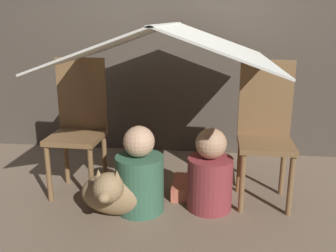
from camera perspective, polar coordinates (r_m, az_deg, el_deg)
The scene contains 9 objects.
ground_plane at distance 2.55m, azimuth -0.68°, elevation -13.29°, with size 8.80×8.80×0.00m, color #7A6651.
wall_back at distance 3.49m, azimuth 2.07°, elevation 16.06°, with size 7.00×0.05×2.50m.
chair_left at distance 2.80m, azimuth -13.42°, elevation 0.55°, with size 0.37×0.37×0.98m.
chair_right at distance 2.66m, azimuth 14.60°, elevation -0.36°, with size 0.37×0.37×0.98m.
sheet_canopy at distance 2.47m, azimuth 0.00°, elevation 12.60°, with size 1.33×1.45×0.25m.
person_front at distance 2.51m, azimuth -4.33°, elevation -7.62°, with size 0.32×0.32×0.59m.
person_second at distance 2.54m, azimuth 6.43°, elevation -7.49°, with size 0.30×0.30×0.57m.
dog at distance 2.48m, azimuth -8.10°, elevation -9.97°, with size 0.47×0.43×0.39m.
floor_cushion at distance 2.80m, azimuth 4.90°, elevation -9.39°, with size 0.40×0.32×0.10m.
Camera 1 is at (0.29, -2.20, 1.25)m, focal length 40.00 mm.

